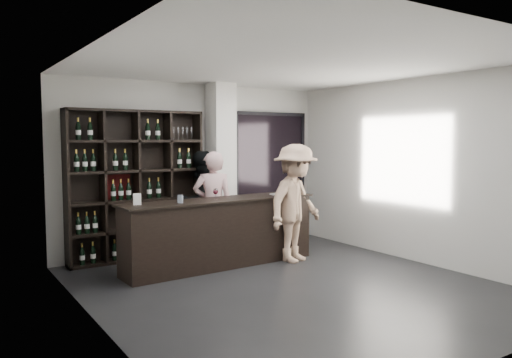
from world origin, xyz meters
TOP-DOWN VIEW (x-y plane):
  - floor at (0.00, 0.00)m, footprint 5.00×5.50m
  - wine_shelf at (-1.15, 2.57)m, footprint 2.20×0.35m
  - structural_column at (0.35, 2.47)m, footprint 0.40×0.40m
  - glass_panel at (1.55, 2.69)m, footprint 1.60×0.08m
  - tasting_counter at (-0.24, 1.43)m, footprint 3.15×0.65m
  - taster_pink at (-0.15, 1.85)m, footprint 0.75×0.64m
  - taster_black at (-0.10, 2.40)m, footprint 0.94×0.79m
  - customer at (0.90, 1.05)m, footprint 1.36×1.04m
  - wine_glass at (-0.33, 1.43)m, footprint 0.10×0.10m
  - spit_cup at (-0.96, 1.33)m, footprint 0.10×0.10m
  - napkin_stack at (0.76, 1.43)m, footprint 0.13×0.13m
  - card_stand at (-1.54, 1.46)m, footprint 0.11×0.07m

SIDE VIEW (x-z plane):
  - floor at x=0.00m, z-range -0.01..0.00m
  - tasting_counter at x=-0.24m, z-range 0.00..1.04m
  - taster_black at x=-0.10m, z-range 0.00..1.74m
  - taster_pink at x=-0.15m, z-range 0.00..1.75m
  - customer at x=0.90m, z-range 0.00..1.86m
  - napkin_stack at x=0.76m, z-range 1.03..1.05m
  - spit_cup at x=-0.96m, z-range 1.03..1.15m
  - card_stand at x=-1.54m, z-range 1.03..1.19m
  - wine_glass at x=-0.33m, z-range 1.03..1.22m
  - wine_shelf at x=-1.15m, z-range 0.00..2.40m
  - glass_panel at x=1.55m, z-range 0.35..2.45m
  - structural_column at x=0.35m, z-range 0.00..2.90m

